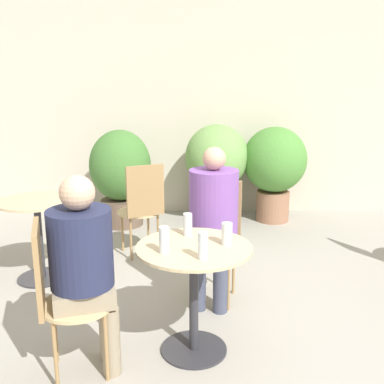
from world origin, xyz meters
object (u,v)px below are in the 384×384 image
seated_person_1 (84,260)px  beer_glass_0 (164,240)px  bistro_chair_0 (216,230)px  bistro_chair_1 (57,289)px  beer_glass_1 (203,246)px  cafe_table_far (38,224)px  potted_plant_1 (217,164)px  cafe_table_near (194,275)px  seated_person_0 (213,215)px  bistro_chair_2 (143,203)px  potted_plant_0 (121,173)px  beer_glass_3 (188,224)px  beer_glass_2 (227,234)px  potted_plant_2 (274,165)px

seated_person_1 → beer_glass_0: (0.46, 0.07, 0.09)m
bistro_chair_0 → bistro_chair_1: 1.44m
bistro_chair_0 → beer_glass_1: bearing=-84.7°
cafe_table_far → potted_plant_1: potted_plant_1 is taller
beer_glass_1 → cafe_table_near: bearing=102.1°
seated_person_0 → potted_plant_1: (0.21, 2.19, -0.01)m
beer_glass_1 → potted_plant_1: bearing=83.7°
seated_person_1 → beer_glass_0: 0.48m
potted_plant_1 → bistro_chair_1: bearing=-111.2°
bistro_chair_2 → seated_person_1: (-0.20, -1.81, 0.16)m
cafe_table_far → bistro_chair_1: bistro_chair_1 is taller
bistro_chair_1 → potted_plant_0: (0.01, 2.92, 0.09)m
bistro_chair_1 → beer_glass_3: bistro_chair_1 is taller
bistro_chair_0 → bistro_chair_1: same height
cafe_table_far → beer_glass_2: (1.54, -1.13, 0.29)m
seated_person_1 → beer_glass_2: bearing=-91.9°
potted_plant_0 → potted_plant_2: size_ratio=0.98×
cafe_table_near → beer_glass_1: (0.04, -0.20, 0.28)m
cafe_table_far → bistro_chair_2: size_ratio=0.77×
potted_plant_0 → beer_glass_2: bearing=-69.5°
cafe_table_near → potted_plant_2: 3.02m
bistro_chair_2 → beer_glass_0: (0.27, -1.74, 0.25)m
bistro_chair_0 → beer_glass_3: 0.69m
seated_person_0 → potted_plant_1: seated_person_0 is taller
seated_person_1 → beer_glass_3: size_ratio=8.11×
seated_person_1 → beer_glass_1: bearing=-107.6°
seated_person_0 → bistro_chair_2: bearing=136.8°
cafe_table_near → beer_glass_0: bearing=-150.3°
bistro_chair_2 → seated_person_0: 1.18m
seated_person_0 → beer_glass_0: (-0.35, -0.75, 0.07)m
seated_person_0 → beer_glass_3: (-0.20, -0.44, 0.07)m
cafe_table_near → potted_plant_0: bearing=106.4°
seated_person_0 → potted_plant_0: (-0.96, 2.05, -0.09)m
beer_glass_0 → seated_person_0: bearing=65.0°
beer_glass_3 → potted_plant_0: (-0.76, 2.50, -0.15)m
cafe_table_near → bistro_chair_1: size_ratio=0.77×
beer_glass_0 → beer_glass_2: bearing=18.4°
bistro_chair_1 → beer_glass_0: size_ratio=5.84×
beer_glass_3 → potted_plant_0: 2.61m
cafe_table_near → beer_glass_2: 0.34m
bistro_chair_0 → bistro_chair_2: (-0.66, 0.83, 0.00)m
seated_person_0 → beer_glass_1: seated_person_0 is taller
bistro_chair_0 → beer_glass_1: size_ratio=5.82×
beer_glass_2 → potted_plant_0: (-1.00, 2.68, -0.15)m
beer_glass_0 → potted_plant_1: (0.56, 2.94, -0.09)m
bistro_chair_2 → potted_plant_1: size_ratio=0.79×
cafe_table_far → cafe_table_near: bearing=-41.0°
cafe_table_near → potted_plant_1: bearing=82.4°
seated_person_1 → beer_glass_2: (0.85, 0.20, 0.08)m
beer_glass_1 → bistro_chair_0: bearing=80.6°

